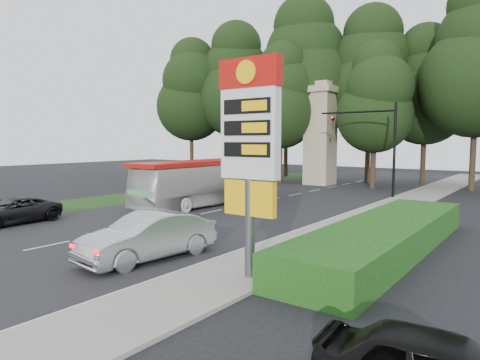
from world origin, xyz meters
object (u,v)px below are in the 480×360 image
Objects in this scene: monument at (320,133)px; suv_charcoal at (11,211)px; traffic_signal_mast at (377,137)px; streetlight_signs at (231,140)px; gas_station_pylon at (250,138)px; sedan_silver at (148,236)px; transit_bus at (203,183)px.

monument reaches higher than suv_charcoal.
streetlight_signs reaches higher than traffic_signal_mast.
monument reaches higher than traffic_signal_mast.
gas_station_pylon is at bearing -80.91° from traffic_signal_mast.
sedan_silver is 1.07× the size of suv_charcoal.
sedan_silver is at bearing -76.36° from monument.
monument is at bearing 89.13° from transit_bus.
traffic_signal_mast reaches higher than sedan_silver.
sedan_silver is at bearing -59.74° from streetlight_signs.
monument is at bearing 79.86° from suv_charcoal.
suv_charcoal is at bearing -179.82° from gas_station_pylon.
traffic_signal_mast is at bearing -38.00° from monument.
streetlight_signs is at bearing -121.97° from monument.
gas_station_pylon is 1.39× the size of suv_charcoal.
traffic_signal_mast is at bearing 60.07° from suv_charcoal.
transit_bus is 2.22× the size of suv_charcoal.
gas_station_pylon is at bearing -43.35° from transit_bus.
transit_bus is (-0.23, -17.26, -3.58)m from monument.
suv_charcoal is (-10.97, 0.27, -0.18)m from sedan_silver.
streetlight_signs is 0.80× the size of monument.
monument reaches higher than gas_station_pylon.
sedan_silver is (6.88, -28.32, -4.24)m from monument.
monument is at bearing 142.00° from traffic_signal_mast.
streetlight_signs is at bearing -171.08° from traffic_signal_mast.
sedan_silver is (7.11, -11.07, -0.66)m from transit_bus.
suv_charcoal is (0.90, -20.06, -3.75)m from streetlight_signs.
transit_bus is at bearing 68.48° from suv_charcoal.
traffic_signal_mast is at bearing 99.09° from gas_station_pylon.
streetlight_signs is 20.43m from suv_charcoal.
gas_station_pylon is 0.86× the size of streetlight_signs.
sedan_silver is at bearing -3.25° from suv_charcoal.
monument reaches higher than streetlight_signs.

